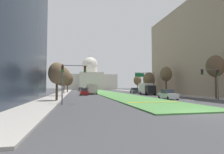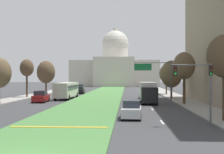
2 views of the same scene
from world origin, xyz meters
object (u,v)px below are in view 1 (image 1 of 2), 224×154
(overhead_guide_sign, at_px, (147,78))
(sedan_far_horizon, at_px, (88,90))
(traffic_light_near_left, at_px, (69,75))
(street_tree_left_far, at_px, (64,76))
(capitol_building, at_px, (90,79))
(sedan_lead_stopped, at_px, (168,95))
(sedan_distant, at_px, (135,91))
(street_tree_left_mid, at_px, (62,76))
(box_truck_delivery, at_px, (147,89))
(city_bus, at_px, (91,88))
(street_tree_right_distant, at_px, (138,80))
(sedan_very_far, at_px, (80,89))
(traffic_light_near_right, at_px, (213,77))
(street_tree_left_distant, at_px, (68,79))
(street_tree_left_near, at_px, (57,73))
(street_tree_right_mid, at_px, (166,74))
(sedan_midblock, at_px, (84,92))
(street_tree_right_near, at_px, (215,66))
(street_tree_right_far, at_px, (149,80))

(overhead_guide_sign, height_order, sedan_far_horizon, overhead_guide_sign)
(traffic_light_near_left, bearing_deg, street_tree_left_far, 94.63)
(traffic_light_near_left, xyz_separation_m, sedan_far_horizon, (5.52, 45.79, -2.98))
(capitol_building, xyz_separation_m, sedan_lead_stopped, (5.75, -99.83, -6.61))
(sedan_distant, bearing_deg, traffic_light_near_left, -122.19)
(sedan_lead_stopped, bearing_deg, street_tree_left_mid, 144.71)
(traffic_light_near_left, relative_size, box_truck_delivery, 0.81)
(street_tree_left_far, height_order, city_bus, street_tree_left_far)
(street_tree_right_distant, bearing_deg, city_bus, -146.46)
(street_tree_left_mid, distance_m, sedan_very_far, 42.51)
(overhead_guide_sign, distance_m, sedan_very_far, 40.75)
(sedan_far_horizon, bearing_deg, overhead_guide_sign, -53.10)
(street_tree_left_mid, distance_m, box_truck_delivery, 22.26)
(traffic_light_near_right, height_order, city_bus, traffic_light_near_right)
(traffic_light_near_right, height_order, sedan_distant, traffic_light_near_right)
(street_tree_right_distant, xyz_separation_m, city_bus, (-19.73, -13.08, -2.87))
(street_tree_left_distant, xyz_separation_m, sedan_far_horizon, (7.63, 1.70, -4.24))
(street_tree_left_near, relative_size, street_tree_left_distant, 0.79)
(street_tree_right_mid, height_order, sedan_very_far, street_tree_right_mid)
(sedan_lead_stopped, bearing_deg, sedan_far_horizon, 105.94)
(street_tree_left_distant, bearing_deg, street_tree_right_mid, -41.97)
(box_truck_delivery, bearing_deg, traffic_light_near_left, -133.19)
(sedan_midblock, bearing_deg, street_tree_right_near, -40.72)
(overhead_guide_sign, height_order, sedan_midblock, overhead_guide_sign)
(traffic_light_near_right, bearing_deg, overhead_guide_sign, 93.06)
(traffic_light_near_left, xyz_separation_m, sedan_midblock, (3.01, 22.51, -2.94))
(sedan_distant, relative_size, box_truck_delivery, 0.75)
(overhead_guide_sign, height_order, sedan_very_far, overhead_guide_sign)
(street_tree_left_near, xyz_separation_m, sedan_distant, (22.03, 26.68, -3.49))
(sedan_lead_stopped, bearing_deg, street_tree_left_far, 125.99)
(overhead_guide_sign, xyz_separation_m, sedan_far_horizon, (-15.82, 21.06, -3.86))
(street_tree_left_distant, bearing_deg, sedan_very_far, 72.58)
(street_tree_left_far, bearing_deg, street_tree_right_far, -4.31)
(sedan_very_far, bearing_deg, street_tree_left_far, -101.56)
(sedan_far_horizon, height_order, city_bus, city_bus)
(street_tree_left_far, bearing_deg, sedan_lead_stopped, -54.01)
(capitol_building, bearing_deg, sedan_very_far, -100.39)
(traffic_light_near_right, xyz_separation_m, street_tree_left_far, (-25.24, 31.62, 1.85))
(sedan_far_horizon, bearing_deg, sedan_very_far, 98.67)
(sedan_midblock, bearing_deg, sedan_lead_stopped, -50.65)
(traffic_light_near_right, relative_size, sedan_distant, 1.09)
(city_bus, bearing_deg, sedan_midblock, -108.58)
(sedan_distant, xyz_separation_m, sedan_far_horizon, (-14.49, 14.00, -0.03))
(traffic_light_near_right, xyz_separation_m, street_tree_right_mid, (2.24, 18.97, 1.79))
(street_tree_right_far, xyz_separation_m, street_tree_left_distant, (-26.68, 13.65, 0.56))
(traffic_light_near_left, bearing_deg, sedan_very_far, 87.00)
(street_tree_right_far, distance_m, sedan_very_far, 37.48)
(street_tree_right_mid, height_order, street_tree_right_far, street_tree_right_mid)
(overhead_guide_sign, distance_m, street_tree_left_near, 30.50)
(traffic_light_near_left, distance_m, city_bus, 30.65)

